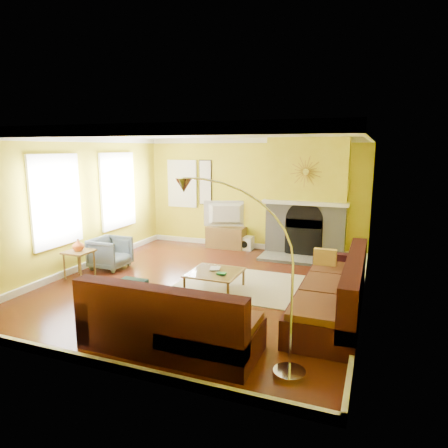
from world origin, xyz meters
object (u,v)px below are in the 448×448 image
at_px(coffee_table, 215,281).
at_px(side_table, 79,264).
at_px(sectional_sofa, 246,284).
at_px(armchair, 110,253).
at_px(arc_lamp, 240,277).
at_px(media_console, 226,237).

xyz_separation_m(coffee_table, side_table, (-2.70, -0.29, 0.09)).
bearing_deg(sectional_sofa, armchair, 160.89).
distance_m(coffee_table, arc_lamp, 2.65).
bearing_deg(sectional_sofa, coffee_table, 138.52).
distance_m(media_console, side_table, 3.68).
relative_size(armchair, side_table, 1.34).
bearing_deg(armchair, media_console, -33.09).
height_order(coffee_table, arc_lamp, arc_lamp).
xyz_separation_m(armchair, arc_lamp, (3.74, -2.62, 0.74)).
relative_size(coffee_table, media_console, 0.92).
xyz_separation_m(armchair, side_table, (-0.17, -0.73, -0.06)).
bearing_deg(sectional_sofa, media_console, 115.28).
distance_m(sectional_sofa, side_table, 3.55).
bearing_deg(arc_lamp, sectional_sofa, 105.29).
xyz_separation_m(sectional_sofa, side_table, (-3.52, 0.43, -0.18)).
distance_m(sectional_sofa, armchair, 3.54).
height_order(side_table, arc_lamp, arc_lamp).
relative_size(sectional_sofa, side_table, 6.87).
bearing_deg(side_table, coffee_table, 6.17).
bearing_deg(sectional_sofa, arc_lamp, -74.71).
xyz_separation_m(sectional_sofa, arc_lamp, (0.40, -1.46, 0.62)).
bearing_deg(side_table, sectional_sofa, -6.95).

